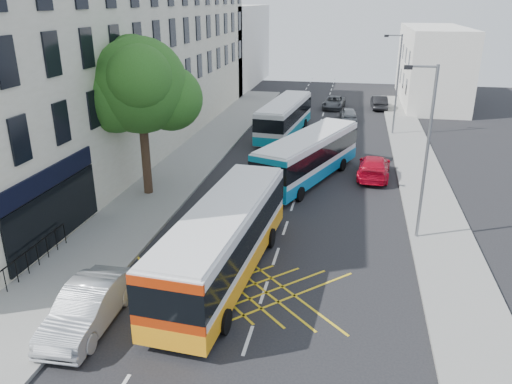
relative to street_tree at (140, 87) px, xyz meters
The scene contains 17 objects.
pavement_left 6.22m from the street_tree, 73.47° to the left, with size 5.00×70.00×0.15m, color gray.
pavement_right 17.17m from the street_tree, ahead, with size 3.00×70.00×0.15m, color gray.
terrace_main 11.00m from the street_tree, 119.95° to the left, with size 8.30×45.00×13.50m.
terrace_far 40.43m from the street_tree, 97.81° to the left, with size 8.00×20.00×10.00m, color silver.
building_right 38.43m from the street_tree, 59.43° to the left, with size 6.00×18.00×8.00m, color silver.
street_tree is the anchor object (origin of this frame).
lamp_near 15.10m from the street_tree, 11.40° to the right, with size 1.45×0.15×8.00m.
lamp_far 22.57m from the street_tree, 49.19° to the left, with size 1.45×0.15×8.00m.
railings 11.22m from the street_tree, 97.02° to the right, with size 0.08×5.60×1.14m, color black, non-canonical shape.
bus_near 11.41m from the street_tree, 50.15° to the right, with size 3.32×11.09×3.07m.
bus_mid 10.99m from the street_tree, 26.32° to the left, with size 5.83×10.56×2.92m.
bus_far 16.96m from the street_tree, 68.95° to the left, with size 3.43×10.54×2.91m.
parked_car_silver 13.74m from the street_tree, 76.63° to the right, with size 1.63×4.67×1.54m, color #A0A4A8.
red_hatchback 15.27m from the street_tree, 23.92° to the left, with size 1.95×4.80×1.39m, color red.
distant_car_grey 29.35m from the street_tree, 70.98° to the left, with size 2.02×4.38×1.22m, color #44464C.
distant_car_silver 25.29m from the street_tree, 63.46° to the left, with size 1.41×3.51×1.20m, color #9B9EA2.
distant_car_dark 31.72m from the street_tree, 63.34° to the left, with size 1.46×4.20×1.38m, color black.
Camera 1 is at (2.94, -10.49, 10.68)m, focal length 35.00 mm.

